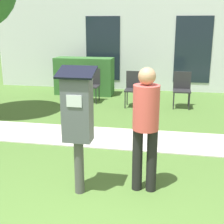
{
  "coord_description": "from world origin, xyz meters",
  "views": [
    {
      "loc": [
        0.75,
        -2.49,
        2.06
      ],
      "look_at": [
        0.09,
        1.03,
        1.05
      ],
      "focal_mm": 50.0,
      "sensor_mm": 36.0,
      "label": 1
    }
  ],
  "objects_px": {
    "outdoor_chair_left": "(91,82)",
    "outdoor_chair_middle": "(134,86)",
    "parking_meter": "(78,115)",
    "person_standing": "(146,121)",
    "outdoor_chair_right": "(182,87)"
  },
  "relations": [
    {
      "from": "person_standing",
      "to": "outdoor_chair_right",
      "type": "height_order",
      "value": "person_standing"
    },
    {
      "from": "outdoor_chair_middle",
      "to": "outdoor_chair_right",
      "type": "height_order",
      "value": "same"
    },
    {
      "from": "parking_meter",
      "to": "person_standing",
      "type": "relative_size",
      "value": 1.01
    },
    {
      "from": "parking_meter",
      "to": "outdoor_chair_middle",
      "type": "height_order",
      "value": "parking_meter"
    },
    {
      "from": "outdoor_chair_left",
      "to": "outdoor_chair_middle",
      "type": "bearing_deg",
      "value": -17.68
    },
    {
      "from": "outdoor_chair_left",
      "to": "outdoor_chair_right",
      "type": "relative_size",
      "value": 1.0
    },
    {
      "from": "outdoor_chair_middle",
      "to": "outdoor_chair_right",
      "type": "distance_m",
      "value": 1.21
    },
    {
      "from": "person_standing",
      "to": "outdoor_chair_middle",
      "type": "height_order",
      "value": "person_standing"
    },
    {
      "from": "outdoor_chair_left",
      "to": "parking_meter",
      "type": "bearing_deg",
      "value": -81.6
    },
    {
      "from": "parking_meter",
      "to": "outdoor_chair_right",
      "type": "distance_m",
      "value": 4.79
    },
    {
      "from": "person_standing",
      "to": "outdoor_chair_right",
      "type": "bearing_deg",
      "value": 54.68
    },
    {
      "from": "parking_meter",
      "to": "outdoor_chair_middle",
      "type": "bearing_deg",
      "value": 87.89
    },
    {
      "from": "person_standing",
      "to": "parking_meter",
      "type": "bearing_deg",
      "value": 167.43
    },
    {
      "from": "person_standing",
      "to": "outdoor_chair_left",
      "type": "xyz_separation_m",
      "value": [
        -1.83,
        4.52,
        -0.4
      ]
    },
    {
      "from": "person_standing",
      "to": "outdoor_chair_right",
      "type": "xyz_separation_m",
      "value": [
        0.58,
        4.35,
        -0.4
      ]
    }
  ]
}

